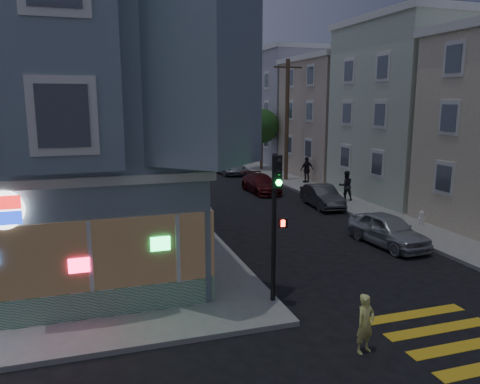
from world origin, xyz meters
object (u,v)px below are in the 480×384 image
running_child (365,324)px  parked_car_a (388,230)px  pedestrian_a (346,186)px  parked_car_b (322,196)px  pedestrian_b (307,170)px  traffic_signal (276,204)px  parked_car_d (230,167)px  utility_pole (287,119)px  fire_hydrant (421,217)px  parked_car_c (261,184)px  street_tree_near (262,126)px  street_tree_far (235,122)px

running_child → parked_car_a: running_child is taller
pedestrian_a → parked_car_b: size_ratio=0.46×
pedestrian_b → parked_car_a: 15.08m
traffic_signal → pedestrian_b: bearing=86.7°
parked_car_d → utility_pole: bearing=-61.8°
utility_pole → fire_hydrant: (1.00, -14.43, -4.28)m
parked_car_b → parked_car_d: 13.80m
parked_car_b → parked_car_c: size_ratio=0.93×
pedestrian_b → street_tree_near: bearing=-94.4°
street_tree_near → street_tree_far: (0.00, 8.00, 0.00)m
parked_car_d → fire_hydrant: 19.68m
street_tree_near → utility_pole: bearing=-91.9°
parked_car_b → fire_hydrant: bearing=-61.1°
parked_car_d → traffic_signal: traffic_signal is taller
parked_car_c → traffic_signal: traffic_signal is taller
parked_car_c → fire_hydrant: 11.61m
utility_pole → pedestrian_b: (0.95, -1.70, -3.70)m
running_child → parked_car_c: bearing=61.4°
utility_pole → parked_car_b: utility_pole is taller
street_tree_far → parked_car_a: bearing=-94.7°
utility_pole → running_child: 25.36m
parked_car_a → fire_hydrant: bearing=26.1°
street_tree_near → parked_car_a: street_tree_near is taller
parked_car_a → parked_car_b: 7.58m
pedestrian_a → parked_car_a: size_ratio=0.44×
parked_car_a → parked_car_c: parked_car_a is taller
pedestrian_a → running_child: bearing=70.5°
utility_pole → parked_car_c: bearing=-132.7°
parked_car_d → running_child: bearing=-104.4°
street_tree_far → pedestrian_a: bearing=-89.5°
street_tree_near → parked_car_c: (-3.60, -9.69, -3.32)m
parked_car_c → traffic_signal: (-5.78, -16.89, 2.56)m
utility_pole → fire_hydrant: bearing=-86.0°
utility_pole → street_tree_near: utility_pole is taller
parked_car_c → traffic_signal: size_ratio=0.94×
pedestrian_b → parked_car_c: pedestrian_b is taller
running_child → traffic_signal: traffic_signal is taller
street_tree_near → fire_hydrant: street_tree_near is taller
fire_hydrant → utility_pole: bearing=94.0°
utility_pole → pedestrian_b: 4.18m
utility_pole → street_tree_far: bearing=89.2°
pedestrian_a → traffic_signal: size_ratio=0.40×
street_tree_far → pedestrian_a: (0.21, -22.22, -2.89)m
parked_car_b → parked_car_d: parked_car_b is taller
utility_pole → pedestrian_a: size_ratio=5.01×
street_tree_near → parked_car_d: bearing=-160.2°
street_tree_near → parked_car_b: street_tree_near is taller
pedestrian_a → parked_car_c: bearing=-40.7°
parked_car_a → parked_car_d: 21.26m
pedestrian_b → fire_hydrant: (0.05, -12.73, -0.59)m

